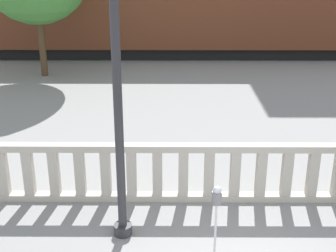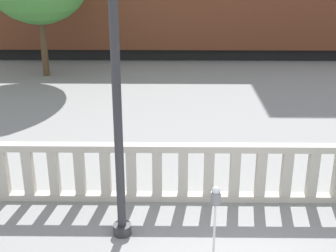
# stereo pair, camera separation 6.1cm
# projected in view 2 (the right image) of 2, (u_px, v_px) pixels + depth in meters

# --- Properties ---
(balustrade) EXTENTS (14.59, 0.24, 1.28)m
(balustrade) POSITION_uv_depth(u_px,v_px,m) (222.00, 173.00, 9.76)
(balustrade) COLOR #BCB5A8
(balustrade) RESTS_ON ground
(lamppost) EXTENTS (0.36, 0.36, 5.78)m
(lamppost) POSITION_uv_depth(u_px,v_px,m) (116.00, 72.00, 7.69)
(lamppost) COLOR #2D2D33
(lamppost) RESTS_ON ground
(parking_meter) EXTENTS (0.17, 0.17, 1.37)m
(parking_meter) POSITION_uv_depth(u_px,v_px,m) (216.00, 201.00, 7.80)
(parking_meter) COLOR silver
(parking_meter) RESTS_ON ground
(train_near) EXTENTS (29.89, 2.91, 4.43)m
(train_near) POSITION_uv_depth(u_px,v_px,m) (86.00, 14.00, 22.57)
(train_near) COLOR black
(train_near) RESTS_ON ground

